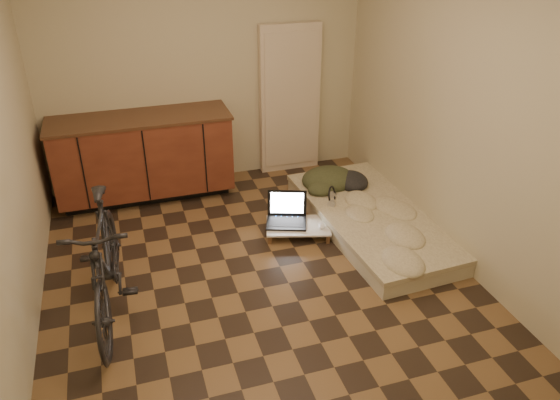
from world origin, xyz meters
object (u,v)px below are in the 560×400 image
object	(u,v)px
lap_desk	(298,226)
laptop	(287,216)
bicycle	(104,256)
futon	(374,219)

from	to	relation	value
lap_desk	laptop	distance (m)	0.15
bicycle	laptop	size ratio (longest dim) A/B	3.40
bicycle	laptop	distance (m)	1.87
futon	lap_desk	bearing A→B (deg)	169.01
bicycle	lap_desk	xyz separation A→B (m)	(1.75, 0.65, -0.43)
futon	bicycle	bearing A→B (deg)	-170.82
bicycle	futon	world-z (taller)	bicycle
futon	lap_desk	world-z (taller)	futon
futon	laptop	distance (m)	0.86
lap_desk	futon	bearing A→B (deg)	8.52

